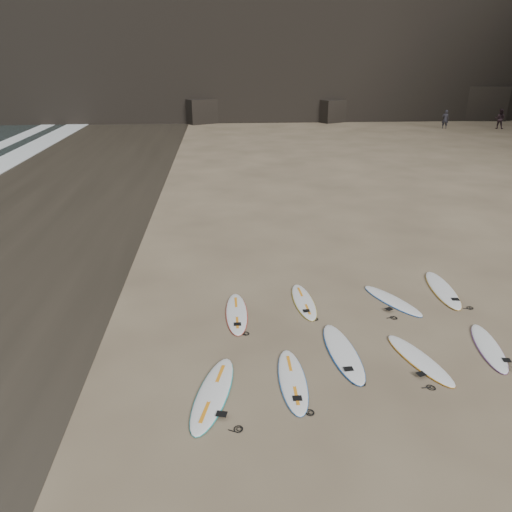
{
  "coord_description": "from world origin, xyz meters",
  "views": [
    {
      "loc": [
        -3.73,
        -10.31,
        7.09
      ],
      "look_at": [
        -2.77,
        3.24,
        1.5
      ],
      "focal_mm": 35.0,
      "sensor_mm": 36.0,
      "label": 1
    }
  ],
  "objects_px": {
    "surfboard_7": "(392,300)",
    "surfboard_8": "(443,289)",
    "surfboard_5": "(237,313)",
    "person_a": "(445,119)",
    "person_b": "(500,119)",
    "surfboard_3": "(419,359)",
    "surfboard_0": "(213,393)",
    "surfboard_4": "(489,347)",
    "surfboard_2": "(343,352)",
    "surfboard_6": "(304,301)",
    "surfboard_1": "(293,380)"
  },
  "relations": [
    {
      "from": "surfboard_7",
      "to": "surfboard_2",
      "type": "bearing_deg",
      "value": -155.36
    },
    {
      "from": "surfboard_0",
      "to": "surfboard_6",
      "type": "bearing_deg",
      "value": 71.37
    },
    {
      "from": "surfboard_7",
      "to": "person_a",
      "type": "height_order",
      "value": "person_a"
    },
    {
      "from": "surfboard_2",
      "to": "person_b",
      "type": "relative_size",
      "value": 1.46
    },
    {
      "from": "surfboard_5",
      "to": "surfboard_8",
      "type": "bearing_deg",
      "value": 9.36
    },
    {
      "from": "surfboard_4",
      "to": "person_a",
      "type": "relative_size",
      "value": 1.31
    },
    {
      "from": "surfboard_0",
      "to": "surfboard_7",
      "type": "bearing_deg",
      "value": 51.18
    },
    {
      "from": "surfboard_3",
      "to": "surfboard_5",
      "type": "relative_size",
      "value": 0.97
    },
    {
      "from": "surfboard_8",
      "to": "person_a",
      "type": "xyz_separation_m",
      "value": [
        15.16,
        35.12,
        0.84
      ]
    },
    {
      "from": "surfboard_3",
      "to": "surfboard_4",
      "type": "bearing_deg",
      "value": -6.28
    },
    {
      "from": "surfboard_3",
      "to": "surfboard_0",
      "type": "bearing_deg",
      "value": 172.98
    },
    {
      "from": "surfboard_2",
      "to": "person_a",
      "type": "distance_m",
      "value": 42.96
    },
    {
      "from": "surfboard_4",
      "to": "surfboard_7",
      "type": "height_order",
      "value": "same"
    },
    {
      "from": "surfboard_1",
      "to": "surfboard_6",
      "type": "xyz_separation_m",
      "value": [
        0.88,
        3.88,
        -0.0
      ]
    },
    {
      "from": "surfboard_7",
      "to": "surfboard_4",
      "type": "bearing_deg",
      "value": -85.56
    },
    {
      "from": "surfboard_0",
      "to": "person_a",
      "type": "height_order",
      "value": "person_a"
    },
    {
      "from": "surfboard_4",
      "to": "surfboard_5",
      "type": "relative_size",
      "value": 0.94
    },
    {
      "from": "surfboard_2",
      "to": "person_a",
      "type": "relative_size",
      "value": 1.55
    },
    {
      "from": "surfboard_0",
      "to": "surfboard_5",
      "type": "bearing_deg",
      "value": 93.93
    },
    {
      "from": "surfboard_8",
      "to": "person_b",
      "type": "bearing_deg",
      "value": 64.07
    },
    {
      "from": "surfboard_6",
      "to": "person_a",
      "type": "distance_m",
      "value": 40.71
    },
    {
      "from": "surfboard_0",
      "to": "surfboard_3",
      "type": "xyz_separation_m",
      "value": [
        5.08,
        0.97,
        -0.01
      ]
    },
    {
      "from": "surfboard_0",
      "to": "surfboard_3",
      "type": "relative_size",
      "value": 1.14
    },
    {
      "from": "surfboard_0",
      "to": "surfboard_2",
      "type": "distance_m",
      "value": 3.56
    },
    {
      "from": "surfboard_2",
      "to": "surfboard_1",
      "type": "bearing_deg",
      "value": -147.72
    },
    {
      "from": "surfboard_0",
      "to": "surfboard_4",
      "type": "relative_size",
      "value": 1.18
    },
    {
      "from": "surfboard_0",
      "to": "person_b",
      "type": "distance_m",
      "value": 48.11
    },
    {
      "from": "surfboard_6",
      "to": "surfboard_0",
      "type": "bearing_deg",
      "value": -125.31
    },
    {
      "from": "surfboard_4",
      "to": "person_a",
      "type": "height_order",
      "value": "person_a"
    },
    {
      "from": "surfboard_2",
      "to": "surfboard_5",
      "type": "bearing_deg",
      "value": 135.53
    },
    {
      "from": "surfboard_3",
      "to": "person_a",
      "type": "distance_m",
      "value": 42.57
    },
    {
      "from": "surfboard_8",
      "to": "surfboard_6",
      "type": "bearing_deg",
      "value": -169.26
    },
    {
      "from": "surfboard_1",
      "to": "surfboard_5",
      "type": "xyz_separation_m",
      "value": [
        -1.18,
        3.28,
        -0.0
      ]
    },
    {
      "from": "surfboard_1",
      "to": "surfboard_7",
      "type": "height_order",
      "value": "surfboard_1"
    },
    {
      "from": "surfboard_4",
      "to": "surfboard_5",
      "type": "height_order",
      "value": "surfboard_5"
    },
    {
      "from": "surfboard_7",
      "to": "surfboard_8",
      "type": "bearing_deg",
      "value": -8.11
    },
    {
      "from": "surfboard_2",
      "to": "person_b",
      "type": "bearing_deg",
      "value": 53.19
    },
    {
      "from": "surfboard_4",
      "to": "surfboard_7",
      "type": "bearing_deg",
      "value": 131.19
    },
    {
      "from": "surfboard_2",
      "to": "surfboard_3",
      "type": "height_order",
      "value": "surfboard_2"
    },
    {
      "from": "surfboard_7",
      "to": "surfboard_3",
      "type": "bearing_deg",
      "value": -122.98
    },
    {
      "from": "person_a",
      "to": "surfboard_8",
      "type": "bearing_deg",
      "value": 80.56
    },
    {
      "from": "surfboard_3",
      "to": "surfboard_5",
      "type": "height_order",
      "value": "surfboard_5"
    },
    {
      "from": "surfboard_5",
      "to": "surfboard_0",
      "type": "bearing_deg",
      "value": -100.1
    },
    {
      "from": "person_b",
      "to": "surfboard_3",
      "type": "bearing_deg",
      "value": 95.0
    },
    {
      "from": "surfboard_1",
      "to": "person_a",
      "type": "xyz_separation_m",
      "value": [
        20.6,
        39.48,
        0.85
      ]
    },
    {
      "from": "surfboard_8",
      "to": "surfboard_3",
      "type": "bearing_deg",
      "value": -115.71
    },
    {
      "from": "surfboard_0",
      "to": "surfboard_5",
      "type": "distance_m",
      "value": 3.69
    },
    {
      "from": "surfboard_0",
      "to": "surfboard_8",
      "type": "bearing_deg",
      "value": 47.08
    },
    {
      "from": "surfboard_0",
      "to": "surfboard_3",
      "type": "height_order",
      "value": "surfboard_0"
    },
    {
      "from": "surfboard_0",
      "to": "surfboard_6",
      "type": "height_order",
      "value": "surfboard_0"
    }
  ]
}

